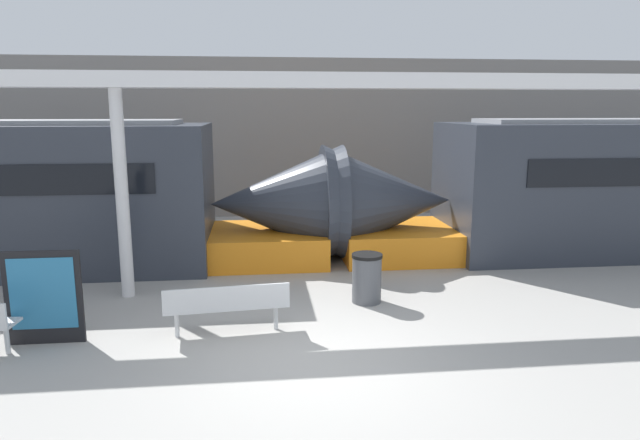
% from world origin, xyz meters
% --- Properties ---
extents(ground_plane, '(60.00, 60.00, 0.00)m').
position_xyz_m(ground_plane, '(0.00, 0.00, 0.00)').
color(ground_plane, '#9E9B96').
extents(station_wall, '(56.00, 0.20, 5.00)m').
position_xyz_m(station_wall, '(0.00, 11.14, 2.50)').
color(station_wall, gray).
rests_on(station_wall, ground_plane).
extents(bench_near, '(1.93, 0.63, 0.82)m').
position_xyz_m(bench_near, '(-1.27, 1.15, 0.51)').
color(bench_near, silver).
rests_on(bench_near, ground_plane).
extents(trash_bin, '(0.55, 0.55, 0.89)m').
position_xyz_m(trash_bin, '(1.15, 2.42, 0.45)').
color(trash_bin, '#4C4F54').
rests_on(trash_bin, ground_plane).
extents(poster_board, '(1.10, 0.07, 1.42)m').
position_xyz_m(poster_board, '(-3.93, 1.13, 0.72)').
color(poster_board, black).
rests_on(poster_board, ground_plane).
extents(support_column_near, '(0.23, 0.23, 3.79)m').
position_xyz_m(support_column_near, '(-3.20, 3.25, 1.90)').
color(support_column_near, silver).
rests_on(support_column_near, ground_plane).
extents(canopy_beam, '(28.00, 0.60, 0.28)m').
position_xyz_m(canopy_beam, '(-3.20, 3.25, 3.93)').
color(canopy_beam, silver).
rests_on(canopy_beam, support_column_near).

